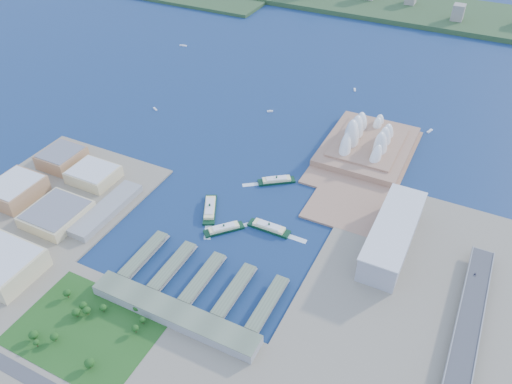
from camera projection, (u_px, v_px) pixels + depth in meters
The scene contains 23 objects.
ground at pixel (224, 238), 641.44m from camera, with size 3000.00×3000.00×0.00m, color #0E2345.
west_land at pixel (19, 228), 654.67m from camera, with size 220.00×390.00×3.00m, color gray.
south_land at pixel (120, 368), 493.52m from camera, with size 720.00×180.00×3.00m, color gray.
east_land at pixel (400, 338), 521.37m from camera, with size 240.00×500.00×3.00m, color gray.
peninsula at pixel (365, 156), 784.81m from camera, with size 135.00×220.00×3.00m, color #9E7356.
far_shore at pixel (406, 7), 1323.66m from camera, with size 2200.00×260.00×12.00m, color #2D4926.
opera_house at pixel (370, 133), 780.71m from camera, with size 134.00×180.00×58.00m, color white, non-canonical shape.
toaster_building at pixel (393, 235), 616.32m from camera, with size 45.00×155.00×35.00m, color #94949A.
expressway at pixel (460, 364), 488.71m from camera, with size 26.00×340.00×11.85m, color gray, non-canonical shape.
west_buildings at pixel (36, 204), 669.83m from camera, with size 200.00×280.00×27.00m, color #A57952, non-canonical shape.
ferry_wharves at pixel (203, 279), 581.15m from camera, with size 184.00×90.00×9.30m, color #5B674E, non-canonical shape.
terminal_building at pixel (174, 314), 536.09m from camera, with size 200.00×28.00×12.00m, color gray.
park at pixel (85, 325), 522.65m from camera, with size 150.00×110.00×16.00m, color #194714, non-canonical shape.
ferry_a at pixel (210, 207), 680.00m from camera, with size 15.65×61.48×11.62m, color black, non-canonical shape.
ferry_b at pixel (277, 179), 731.20m from camera, with size 13.95×54.81×10.36m, color black, non-canonical shape.
ferry_c at pixel (224, 228), 649.49m from camera, with size 13.55×53.23×10.06m, color black, non-canonical shape.
ferry_d at pixel (269, 226), 650.83m from camera, with size 14.58×57.28×10.83m, color black, non-canonical shape.
boat_a at pixel (155, 109), 904.15m from camera, with size 3.06×12.23×2.36m, color white, non-canonical shape.
boat_b at pixel (270, 111), 897.24m from camera, with size 3.72×10.64×2.87m, color white, non-canonical shape.
boat_c at pixel (430, 131), 844.28m from camera, with size 3.98×13.65×3.07m, color white, non-canonical shape.
boat_d at pixel (183, 45), 1133.52m from camera, with size 3.71×16.94×2.86m, color white, non-canonical shape.
boat_e at pixel (355, 90), 962.86m from camera, with size 3.68×11.56×2.84m, color white, non-canonical shape.
car_c at pixel (475, 275), 571.74m from camera, with size 1.78×4.37×1.27m, color slate.
Camera 1 is at (245.06, -397.71, 445.43)m, focal length 35.00 mm.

